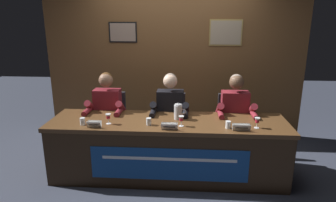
% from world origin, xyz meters
% --- Properties ---
extents(ground_plane, '(12.00, 12.00, 0.00)m').
position_xyz_m(ground_plane, '(0.00, 0.00, 0.00)').
color(ground_plane, '#383D4C').
extents(wall_back_panelled, '(4.11, 0.14, 2.60)m').
position_xyz_m(wall_back_panelled, '(0.00, 1.36, 1.30)').
color(wall_back_panelled, brown).
rests_on(wall_back_panelled, ground_plane).
extents(conference_table, '(2.91, 0.77, 0.73)m').
position_xyz_m(conference_table, '(0.00, -0.11, 0.50)').
color(conference_table, brown).
rests_on(conference_table, ground_plane).
extents(chair_left, '(0.44, 0.44, 0.91)m').
position_xyz_m(chair_left, '(-0.87, 0.57, 0.44)').
color(chair_left, black).
rests_on(chair_left, ground_plane).
extents(panelist_left, '(0.51, 0.48, 1.24)m').
position_xyz_m(panelist_left, '(-0.87, 0.37, 0.72)').
color(panelist_left, black).
rests_on(panelist_left, ground_plane).
extents(nameplate_left, '(0.16, 0.06, 0.08)m').
position_xyz_m(nameplate_left, '(-0.83, -0.29, 0.77)').
color(nameplate_left, white).
rests_on(nameplate_left, conference_table).
extents(juice_glass_left, '(0.06, 0.06, 0.12)m').
position_xyz_m(juice_glass_left, '(-0.70, -0.16, 0.82)').
color(juice_glass_left, white).
rests_on(juice_glass_left, conference_table).
extents(water_cup_left, '(0.06, 0.06, 0.08)m').
position_xyz_m(water_cup_left, '(-0.99, -0.21, 0.77)').
color(water_cup_left, silver).
rests_on(water_cup_left, conference_table).
extents(chair_center, '(0.44, 0.44, 0.91)m').
position_xyz_m(chair_center, '(0.00, 0.57, 0.44)').
color(chair_center, black).
rests_on(chair_center, ground_plane).
extents(panelist_center, '(0.51, 0.48, 1.24)m').
position_xyz_m(panelist_center, '(0.00, 0.37, 0.72)').
color(panelist_center, black).
rests_on(panelist_center, ground_plane).
extents(nameplate_center, '(0.19, 0.06, 0.08)m').
position_xyz_m(nameplate_center, '(0.04, -0.30, 0.77)').
color(nameplate_center, white).
rests_on(nameplate_center, conference_table).
extents(juice_glass_center, '(0.06, 0.06, 0.12)m').
position_xyz_m(juice_glass_center, '(0.17, -0.18, 0.82)').
color(juice_glass_center, white).
rests_on(juice_glass_center, conference_table).
extents(water_cup_center, '(0.06, 0.06, 0.08)m').
position_xyz_m(water_cup_center, '(-0.22, -0.16, 0.77)').
color(water_cup_center, silver).
rests_on(water_cup_center, conference_table).
extents(chair_right, '(0.44, 0.44, 0.91)m').
position_xyz_m(chair_right, '(0.87, 0.57, 0.44)').
color(chair_right, black).
rests_on(chair_right, ground_plane).
extents(panelist_right, '(0.51, 0.48, 1.24)m').
position_xyz_m(panelist_right, '(0.87, 0.37, 0.72)').
color(panelist_right, black).
rests_on(panelist_right, ground_plane).
extents(nameplate_right, '(0.20, 0.06, 0.08)m').
position_xyz_m(nameplate_right, '(0.84, -0.28, 0.77)').
color(nameplate_right, white).
rests_on(nameplate_right, conference_table).
extents(juice_glass_right, '(0.06, 0.06, 0.12)m').
position_xyz_m(juice_glass_right, '(1.03, -0.18, 0.82)').
color(juice_glass_right, white).
rests_on(juice_glass_right, conference_table).
extents(water_cup_right, '(0.06, 0.06, 0.08)m').
position_xyz_m(water_cup_right, '(0.70, -0.21, 0.77)').
color(water_cup_right, silver).
rests_on(water_cup_right, conference_table).
extents(water_pitcher_central, '(0.15, 0.10, 0.21)m').
position_xyz_m(water_pitcher_central, '(0.12, 0.07, 0.83)').
color(water_pitcher_central, silver).
rests_on(water_pitcher_central, conference_table).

